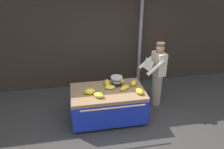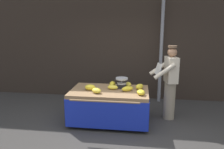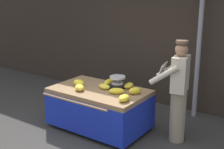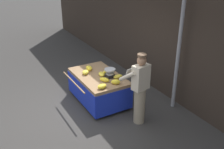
# 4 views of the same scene
# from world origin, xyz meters

# --- Properties ---
(ground_plane) EXTENTS (60.00, 60.00, 0.00)m
(ground_plane) POSITION_xyz_m (0.00, 0.00, 0.00)
(ground_plane) COLOR #383533
(back_wall) EXTENTS (16.00, 0.24, 3.99)m
(back_wall) POSITION_xyz_m (0.00, 2.69, 2.00)
(back_wall) COLOR #332821
(back_wall) RESTS_ON ground
(street_pole) EXTENTS (0.09, 0.09, 2.94)m
(street_pole) POSITION_xyz_m (0.86, 2.36, 1.47)
(street_pole) COLOR gray
(street_pole) RESTS_ON ground
(banana_cart) EXTENTS (1.73, 1.25, 0.75)m
(banana_cart) POSITION_xyz_m (-0.36, 0.81, 0.55)
(banana_cart) COLOR #93704C
(banana_cart) RESTS_ON ground
(weighing_scale) EXTENTS (0.28, 0.28, 0.23)m
(weighing_scale) POSITION_xyz_m (-0.10, 1.02, 0.87)
(weighing_scale) COLOR black
(weighing_scale) RESTS_ON banana_cart
(banana_bunch_0) EXTENTS (0.25, 0.17, 0.13)m
(banana_bunch_0) POSITION_xyz_m (-0.77, 0.74, 0.82)
(banana_bunch_0) COLOR yellow
(banana_bunch_0) RESTS_ON banana_cart
(banana_bunch_1) EXTENTS (0.20, 0.26, 0.11)m
(banana_bunch_1) POSITION_xyz_m (0.33, 0.55, 0.81)
(banana_bunch_1) COLOR yellow
(banana_bunch_1) RESTS_ON banana_cart
(banana_bunch_2) EXTENTS (0.14, 0.27, 0.13)m
(banana_bunch_2) POSITION_xyz_m (-0.32, 1.07, 0.82)
(banana_bunch_2) COLOR yellow
(banana_bunch_2) RESTS_ON banana_cart
(banana_bunch_3) EXTENTS (0.17, 0.27, 0.09)m
(banana_bunch_3) POSITION_xyz_m (0.03, 1.17, 0.80)
(banana_bunch_3) COLOR yellow
(banana_bunch_3) RESTS_ON banana_cart
(banana_bunch_4) EXTENTS (0.27, 0.20, 0.09)m
(banana_bunch_4) POSITION_xyz_m (-0.29, 0.87, 0.80)
(banana_bunch_4) COLOR yellow
(banana_bunch_4) RESTS_ON banana_cart
(banana_bunch_5) EXTENTS (0.23, 0.26, 0.12)m
(banana_bunch_5) POSITION_xyz_m (0.30, 0.95, 0.81)
(banana_bunch_5) COLOR yellow
(banana_bunch_5) RESTS_ON banana_cart
(banana_bunch_6) EXTENTS (0.28, 0.27, 0.11)m
(banana_bunch_6) POSITION_xyz_m (-0.60, 0.55, 0.81)
(banana_bunch_6) COLOR yellow
(banana_bunch_6) RESTS_ON banana_cart
(banana_bunch_7) EXTENTS (0.29, 0.25, 0.11)m
(banana_bunch_7) POSITION_xyz_m (0.04, 0.78, 0.81)
(banana_bunch_7) COLOR yellow
(banana_bunch_7) RESTS_ON banana_cart
(vendor_person) EXTENTS (0.64, 0.59, 1.71)m
(vendor_person) POSITION_xyz_m (0.98, 1.18, 0.87)
(vendor_person) COLOR gray
(vendor_person) RESTS_ON ground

